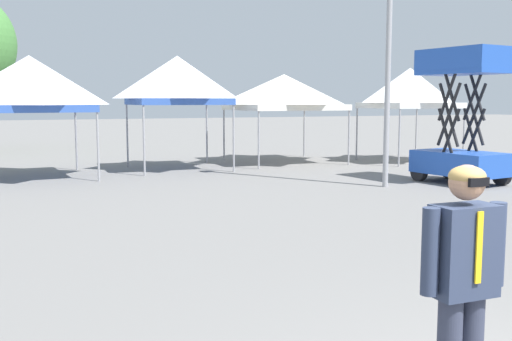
# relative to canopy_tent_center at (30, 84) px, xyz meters

# --- Properties ---
(canopy_tent_center) EXTENTS (3.34, 3.34, 3.43)m
(canopy_tent_center) POSITION_rel_canopy_tent_center_xyz_m (0.00, 0.00, 0.00)
(canopy_tent_center) COLOR #9E9EA3
(canopy_tent_center) RESTS_ON ground
(canopy_tent_right_of_center) EXTENTS (2.98, 2.98, 3.59)m
(canopy_tent_right_of_center) POSITION_rel_canopy_tent_center_xyz_m (4.41, 0.60, 0.17)
(canopy_tent_right_of_center) COLOR #9E9EA3
(canopy_tent_right_of_center) RESTS_ON ground
(canopy_tent_behind_right) EXTENTS (3.56, 3.56, 3.10)m
(canopy_tent_behind_right) POSITION_rel_canopy_tent_center_xyz_m (8.44, 1.14, -0.17)
(canopy_tent_behind_right) COLOR #9E9EA3
(canopy_tent_behind_right) RESTS_ON ground
(canopy_tent_behind_center) EXTENTS (2.89, 2.89, 3.34)m
(canopy_tent_behind_center) POSITION_rel_canopy_tent_center_xyz_m (12.68, -0.38, -0.02)
(canopy_tent_behind_center) COLOR #9E9EA3
(canopy_tent_behind_center) RESTS_ON ground
(scissor_lift) EXTENTS (1.69, 2.47, 3.53)m
(scissor_lift) POSITION_rel_canopy_tent_center_xyz_m (10.33, -5.59, -1.55)
(scissor_lift) COLOR black
(scissor_lift) RESTS_ON ground
(person_foreground) EXTENTS (0.65, 0.26, 1.78)m
(person_foreground) POSITION_rel_canopy_tent_center_xyz_m (1.79, -14.97, -1.61)
(person_foreground) COLOR #33384C
(person_foreground) RESTS_ON ground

